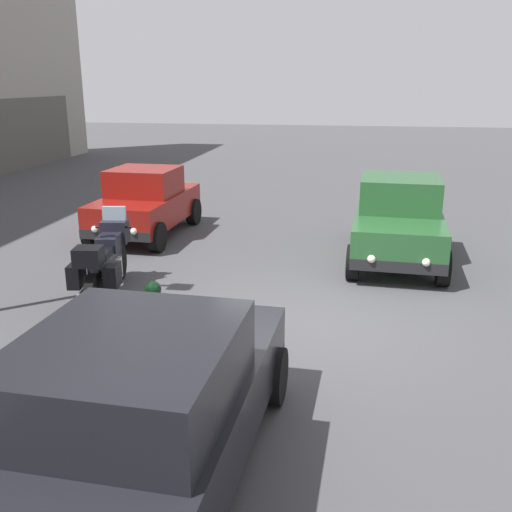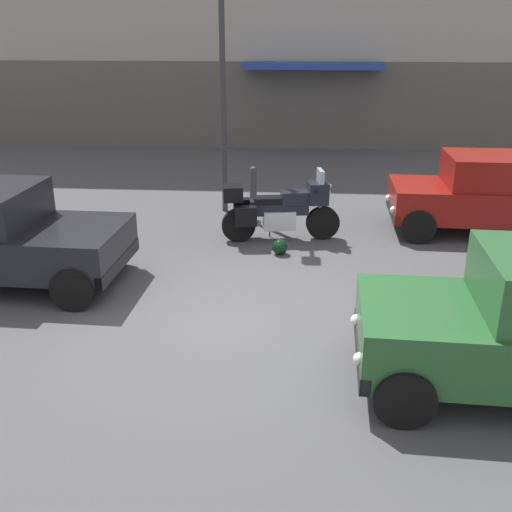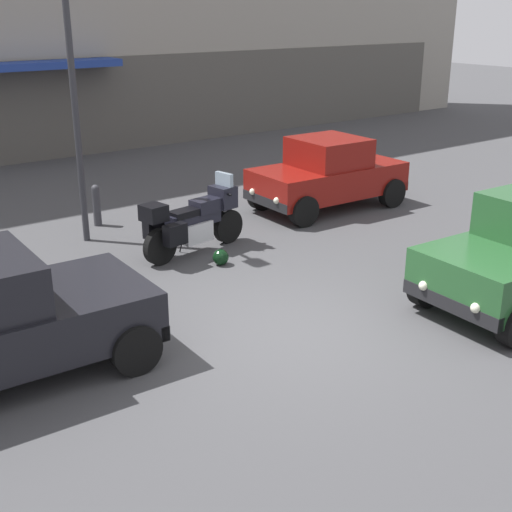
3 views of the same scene
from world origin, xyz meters
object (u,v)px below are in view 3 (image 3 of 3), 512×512
object	(u,v)px
car_compact_side	(328,174)
streetlamp_curbside	(75,77)
motorcycle	(193,221)
helmet	(221,257)
bollard_curbside	(96,204)

from	to	relation	value
car_compact_side	streetlamp_curbside	distance (m)	5.74
motorcycle	helmet	distance (m)	0.92
streetlamp_curbside	bollard_curbside	size ratio (longest dim) A/B	5.94
car_compact_side	bollard_curbside	distance (m)	4.97
car_compact_side	streetlamp_curbside	size ratio (longest dim) A/B	0.70
streetlamp_curbside	motorcycle	bearing A→B (deg)	-53.72
car_compact_side	streetlamp_curbside	xyz separation A→B (m)	(-5.17, 0.97, 2.28)
streetlamp_curbside	bollard_curbside	world-z (taller)	streetlamp_curbside
motorcycle	bollard_curbside	size ratio (longest dim) A/B	2.65
streetlamp_curbside	bollard_curbside	bearing A→B (deg)	57.20
car_compact_side	bollard_curbside	xyz separation A→B (m)	(-4.60, 1.86, -0.32)
car_compact_side	bollard_curbside	world-z (taller)	car_compact_side
motorcycle	bollard_curbside	distance (m)	2.70
helmet	car_compact_side	distance (m)	4.19
motorcycle	car_compact_side	world-z (taller)	car_compact_side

